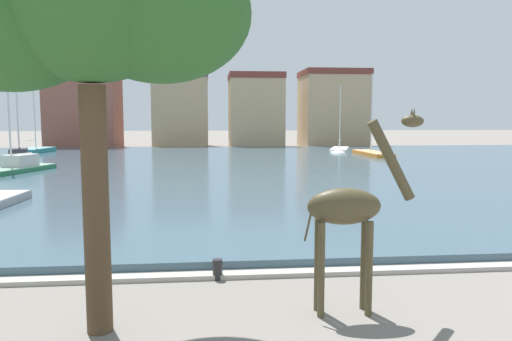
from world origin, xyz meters
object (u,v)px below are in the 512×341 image
mooring_bollard (218,269)px  giraffe_statue (350,210)px  sailboat_green (12,170)px  sailboat_teal (37,151)px  sailboat_orange (370,154)px  sailboat_navy (20,159)px  shade_tree (89,17)px  sailboat_white (339,151)px

mooring_bollard → giraffe_statue: bearing=-41.9°
sailboat_green → giraffe_statue: bearing=-57.2°
giraffe_statue → sailboat_teal: (-20.67, 44.12, -1.67)m
sailboat_green → sailboat_orange: bearing=24.4°
sailboat_navy → giraffe_statue: bearing=-61.2°
giraffe_statue → sailboat_teal: size_ratio=0.45×
sailboat_green → mooring_bollard: (13.13, -22.13, -0.26)m
sailboat_green → shade_tree: bearing=-66.3°
sailboat_teal → shade_tree: sailboat_teal is taller
sailboat_green → sailboat_white: 33.10m
sailboat_orange → mooring_bollard: bearing=-114.1°
sailboat_white → shade_tree: 46.77m
giraffe_statue → sailboat_navy: size_ratio=0.49×
sailboat_teal → mooring_bollard: 45.53m
shade_tree → sailboat_orange: bearing=64.6°
sailboat_teal → sailboat_white: bearing=-1.7°
sailboat_teal → giraffe_statue: bearing=-64.9°
sailboat_teal → sailboat_orange: size_ratio=1.11×
mooring_bollard → sailboat_orange: bearing=65.9°
sailboat_navy → sailboat_orange: 32.04m
giraffe_statue → sailboat_orange: (13.13, 37.54, -1.74)m
giraffe_statue → sailboat_green: sailboat_green is taller
mooring_bollard → sailboat_green: bearing=120.7°
sailboat_teal → sailboat_navy: 10.33m
sailboat_teal → shade_tree: bearing=-70.4°
sailboat_navy → sailboat_white: 31.65m
sailboat_white → shade_tree: sailboat_white is taller
sailboat_navy → mooring_bollard: bearing=-63.0°
giraffe_statue → sailboat_orange: sailboat_orange is taller
sailboat_teal → shade_tree: size_ratio=1.29×
sailboat_white → shade_tree: size_ratio=1.05×
sailboat_navy → mooring_bollard: sailboat_navy is taller
giraffe_statue → sailboat_orange: 39.81m
sailboat_teal → sailboat_white: (32.24, -0.95, -0.09)m
sailboat_green → mooring_bollard: size_ratio=17.79×
sailboat_orange → shade_tree: size_ratio=1.16×
sailboat_orange → sailboat_teal: bearing=169.0°
sailboat_orange → mooring_bollard: size_ratio=16.44×
giraffe_statue → mooring_bollard: bearing=138.1°
sailboat_orange → sailboat_green: 31.69m
sailboat_green → shade_tree: size_ratio=1.26×
giraffe_statue → mooring_bollard: (-2.60, 2.33, -1.86)m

